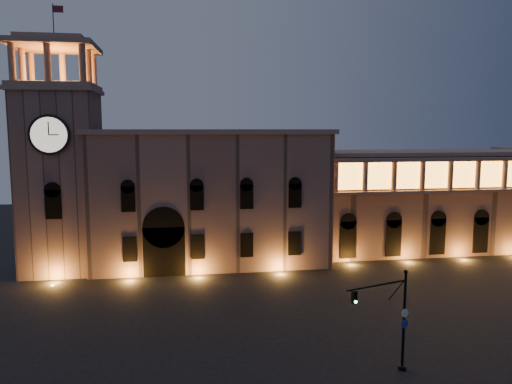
# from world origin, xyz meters

# --- Properties ---
(ground) EXTENTS (160.00, 160.00, 0.00)m
(ground) POSITION_xyz_m (0.00, 0.00, 0.00)
(ground) COLOR black
(ground) RESTS_ON ground
(government_building) EXTENTS (30.80, 12.80, 17.60)m
(government_building) POSITION_xyz_m (-2.08, 21.93, 8.77)
(government_building) COLOR #79584F
(government_building) RESTS_ON ground
(clock_tower) EXTENTS (9.80, 9.80, 32.40)m
(clock_tower) POSITION_xyz_m (-20.50, 20.98, 12.50)
(clock_tower) COLOR #79584F
(clock_tower) RESTS_ON ground
(colonnade_wing) EXTENTS (40.60, 11.50, 14.50)m
(colonnade_wing) POSITION_xyz_m (32.00, 23.92, 7.33)
(colonnade_wing) COLOR brown
(colonnade_wing) RESTS_ON ground
(traffic_light) EXTENTS (5.30, 2.03, 7.61)m
(traffic_light) POSITION_xyz_m (9.10, -10.85, 4.00)
(traffic_light) COLOR black
(traffic_light) RESTS_ON ground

